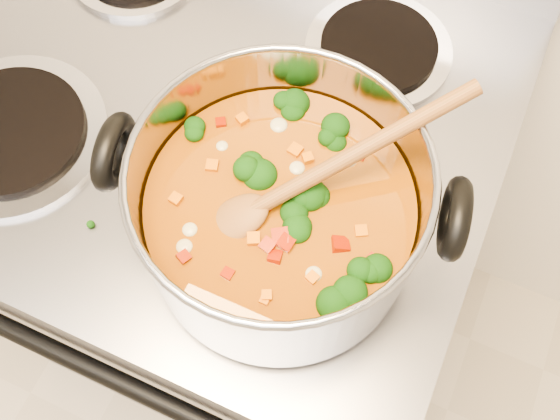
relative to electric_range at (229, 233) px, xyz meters
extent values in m
cube|color=gray|center=(0.00, 0.00, -0.01)|extent=(0.75, 0.65, 0.92)
cylinder|color=black|center=(0.00, -0.34, 0.33)|extent=(0.64, 0.02, 0.02)
cylinder|color=#A5A5AD|center=(-0.18, -0.15, 0.46)|extent=(0.23, 0.23, 0.01)
cylinder|color=black|center=(-0.18, -0.15, 0.46)|extent=(0.18, 0.18, 0.01)
cylinder|color=#A5A5AD|center=(0.18, -0.15, 0.46)|extent=(0.23, 0.23, 0.01)
cylinder|color=black|center=(0.18, -0.15, 0.46)|extent=(0.18, 0.18, 0.01)
cylinder|color=#A5A5AD|center=(0.18, 0.15, 0.46)|extent=(0.19, 0.19, 0.01)
cylinder|color=black|center=(0.18, 0.15, 0.46)|extent=(0.15, 0.15, 0.01)
cylinder|color=#98989F|center=(0.17, -0.15, 0.54)|extent=(0.28, 0.28, 0.15)
torus|color=#98989F|center=(0.17, -0.15, 0.62)|extent=(0.28, 0.28, 0.01)
cylinder|color=#853D0C|center=(0.17, -0.15, 0.52)|extent=(0.26, 0.26, 0.09)
torus|color=black|center=(0.02, -0.18, 0.60)|extent=(0.04, 0.08, 0.08)
torus|color=black|center=(0.32, -0.12, 0.60)|extent=(0.04, 0.08, 0.08)
ellipsoid|color=black|center=(0.28, -0.17, 0.56)|extent=(0.04, 0.04, 0.03)
ellipsoid|color=black|center=(0.16, -0.25, 0.56)|extent=(0.04, 0.04, 0.03)
ellipsoid|color=black|center=(0.09, -0.15, 0.56)|extent=(0.04, 0.04, 0.03)
ellipsoid|color=black|center=(0.22, -0.22, 0.56)|extent=(0.04, 0.04, 0.03)
ellipsoid|color=black|center=(0.14, -0.21, 0.56)|extent=(0.04, 0.04, 0.03)
ellipsoid|color=black|center=(0.18, -0.20, 0.56)|extent=(0.04, 0.04, 0.03)
ellipsoid|color=black|center=(0.25, -0.09, 0.56)|extent=(0.04, 0.04, 0.03)
ellipsoid|color=black|center=(0.12, -0.09, 0.56)|extent=(0.04, 0.04, 0.03)
ellipsoid|color=#9C1E05|center=(0.22, -0.21, 0.56)|extent=(0.01, 0.01, 0.01)
ellipsoid|color=#9C1E05|center=(0.07, -0.12, 0.56)|extent=(0.01, 0.01, 0.01)
ellipsoid|color=#9C1E05|center=(0.14, -0.20, 0.56)|extent=(0.01, 0.01, 0.01)
ellipsoid|color=#9C1E05|center=(0.12, -0.14, 0.56)|extent=(0.01, 0.01, 0.01)
ellipsoid|color=#9C1E05|center=(0.21, -0.15, 0.56)|extent=(0.01, 0.01, 0.01)
ellipsoid|color=#9C1E05|center=(0.15, -0.18, 0.56)|extent=(0.01, 0.01, 0.01)
ellipsoid|color=#9C1E05|center=(0.08, -0.08, 0.56)|extent=(0.01, 0.01, 0.01)
ellipsoid|color=#9C1E05|center=(0.20, -0.24, 0.56)|extent=(0.01, 0.01, 0.01)
ellipsoid|color=#9C1E05|center=(0.18, -0.04, 0.56)|extent=(0.01, 0.01, 0.01)
ellipsoid|color=#9C1E05|center=(0.13, -0.20, 0.56)|extent=(0.01, 0.01, 0.01)
ellipsoid|color=#9C1E05|center=(0.25, -0.19, 0.56)|extent=(0.01, 0.01, 0.01)
ellipsoid|color=#C9640B|center=(0.15, -0.04, 0.56)|extent=(0.01, 0.01, 0.01)
ellipsoid|color=#C9640B|center=(0.10, -0.06, 0.56)|extent=(0.01, 0.01, 0.01)
ellipsoid|color=#C9640B|center=(0.06, -0.17, 0.56)|extent=(0.01, 0.01, 0.01)
ellipsoid|color=#C9640B|center=(0.15, -0.26, 0.56)|extent=(0.01, 0.01, 0.01)
ellipsoid|color=#C9640B|center=(0.24, -0.20, 0.56)|extent=(0.01, 0.01, 0.01)
ellipsoid|color=#C9640B|center=(0.20, -0.14, 0.56)|extent=(0.01, 0.01, 0.01)
ellipsoid|color=#C9640B|center=(0.22, -0.08, 0.56)|extent=(0.01, 0.01, 0.01)
ellipsoid|color=#C9640B|center=(0.18, -0.11, 0.56)|extent=(0.01, 0.01, 0.01)
ellipsoid|color=#C9640B|center=(0.08, -0.08, 0.56)|extent=(0.01, 0.01, 0.01)
ellipsoid|color=#C9640B|center=(0.10, -0.24, 0.56)|extent=(0.01, 0.01, 0.01)
ellipsoid|color=#C9640B|center=(0.22, -0.13, 0.56)|extent=(0.01, 0.01, 0.01)
ellipsoid|color=tan|center=(0.12, -0.23, 0.56)|extent=(0.02, 0.02, 0.01)
ellipsoid|color=tan|center=(0.10, -0.22, 0.56)|extent=(0.02, 0.02, 0.01)
ellipsoid|color=tan|center=(0.21, -0.14, 0.56)|extent=(0.02, 0.02, 0.01)
ellipsoid|color=tan|center=(0.17, -0.16, 0.56)|extent=(0.02, 0.02, 0.01)
ellipsoid|color=tan|center=(0.19, -0.09, 0.56)|extent=(0.02, 0.02, 0.01)
ellipsoid|color=tan|center=(0.09, -0.10, 0.56)|extent=(0.02, 0.02, 0.01)
ellipsoid|color=tan|center=(0.13, -0.14, 0.56)|extent=(0.02, 0.02, 0.01)
ellipsoid|color=brown|center=(0.14, -0.18, 0.56)|extent=(0.08, 0.08, 0.04)
cylinder|color=brown|center=(0.22, -0.10, 0.60)|extent=(0.18, 0.18, 0.10)
ellipsoid|color=black|center=(0.02, -0.08, 0.46)|extent=(0.01, 0.01, 0.01)
ellipsoid|color=black|center=(0.33, -0.11, 0.46)|extent=(0.01, 0.01, 0.01)
camera|label=1|loc=(0.28, -0.38, 1.09)|focal=40.00mm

